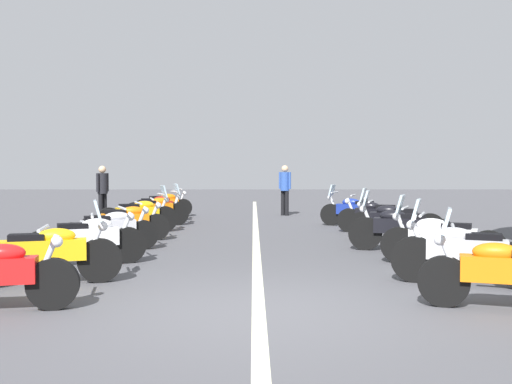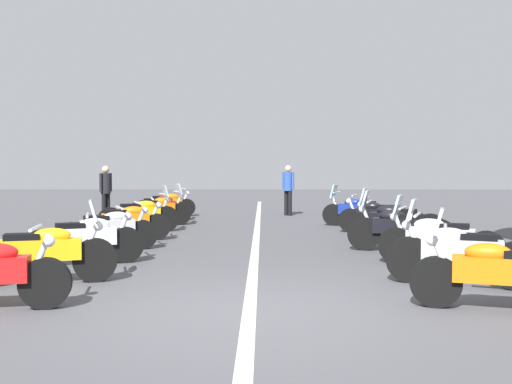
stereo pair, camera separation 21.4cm
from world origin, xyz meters
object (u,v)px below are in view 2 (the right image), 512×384
(motorcycle_left_row_5, at_px, (140,214))
(motorcycle_right_row_2, at_px, (438,239))
(motorcycle_left_row_2, at_px, (85,239))
(motorcycle_left_row_7, at_px, (160,207))
(motorcycle_right_row_3, at_px, (399,228))
(motorcycle_left_row_8, at_px, (167,204))
(motorcycle_right_row_0, at_px, (501,273))
(bystander_1, at_px, (106,188))
(motorcycle_left_row_6, at_px, (157,210))
(bystander_0, at_px, (288,186))
(motorcycle_left_row_4, at_px, (127,221))
(motorcycle_right_row_1, at_px, (460,253))
(motorcycle_left_row_1, at_px, (41,252))
(motorcycle_left_row_3, at_px, (109,229))
(motorcycle_right_row_4, at_px, (394,221))
(motorcycle_right_row_6, at_px, (358,210))
(motorcycle_right_row_5, at_px, (377,216))

(motorcycle_left_row_5, relative_size, motorcycle_right_row_2, 1.01)
(motorcycle_left_row_2, distance_m, motorcycle_left_row_7, 8.37)
(motorcycle_right_row_3, bearing_deg, motorcycle_left_row_8, -36.11)
(motorcycle_right_row_0, distance_m, bystander_1, 14.01)
(motorcycle_left_row_6, xyz_separation_m, motorcycle_left_row_7, (1.57, 0.21, -0.01))
(bystander_0, bearing_deg, motorcycle_left_row_4, 13.06)
(motorcycle_right_row_1, relative_size, motorcycle_right_row_3, 0.97)
(motorcycle_left_row_1, xyz_separation_m, motorcycle_left_row_8, (11.62, 0.16, -0.02))
(motorcycle_left_row_4, xyz_separation_m, motorcycle_left_row_5, (1.70, 0.06, 0.03))
(motorcycle_right_row_1, distance_m, bystander_1, 12.85)
(motorcycle_left_row_3, bearing_deg, motorcycle_right_row_4, -8.51)
(bystander_0, bearing_deg, motorcycle_left_row_3, 17.88)
(motorcycle_left_row_7, distance_m, motorcycle_right_row_6, 6.27)
(motorcycle_right_row_5, distance_m, bystander_1, 8.76)
(motorcycle_left_row_8, bearing_deg, motorcycle_right_row_0, -82.29)
(motorcycle_left_row_2, xyz_separation_m, motorcycle_right_row_3, (1.65, -5.81, 0.02))
(motorcycle_left_row_3, xyz_separation_m, motorcycle_left_row_8, (8.27, 0.21, 0.00))
(motorcycle_left_row_3, relative_size, motorcycle_right_row_5, 0.96)
(motorcycle_right_row_6, relative_size, bystander_0, 1.13)
(motorcycle_left_row_8, relative_size, motorcycle_right_row_4, 0.94)
(motorcycle_left_row_7, bearing_deg, motorcycle_left_row_8, 75.69)
(motorcycle_left_row_3, xyz_separation_m, motorcycle_right_row_4, (1.56, -6.13, 0.03))
(motorcycle_left_row_2, bearing_deg, motorcycle_left_row_8, 68.36)
(motorcycle_left_row_5, height_order, motorcycle_left_row_8, motorcycle_left_row_5)
(motorcycle_right_row_4, bearing_deg, motorcycle_left_row_5, 3.77)
(motorcycle_left_row_3, height_order, motorcycle_left_row_5, motorcycle_left_row_5)
(motorcycle_left_row_2, relative_size, bystander_1, 1.10)
(motorcycle_left_row_1, height_order, motorcycle_left_row_2, motorcycle_left_row_1)
(motorcycle_right_row_5, bearing_deg, motorcycle_left_row_2, 58.83)
(motorcycle_right_row_5, relative_size, bystander_0, 1.11)
(motorcycle_left_row_6, bearing_deg, motorcycle_right_row_3, -65.22)
(motorcycle_left_row_6, xyz_separation_m, motorcycle_left_row_8, (3.18, 0.26, -0.02))
(motorcycle_right_row_4, bearing_deg, motorcycle_right_row_3, 99.89)
(motorcycle_left_row_1, distance_m, motorcycle_left_row_6, 8.45)
(motorcycle_left_row_4, relative_size, motorcycle_right_row_3, 0.96)
(motorcycle_left_row_8, distance_m, bystander_0, 4.32)
(motorcycle_right_row_3, relative_size, motorcycle_right_row_6, 1.02)
(motorcycle_left_row_6, bearing_deg, motorcycle_left_row_5, -117.83)
(motorcycle_left_row_6, xyz_separation_m, motorcycle_right_row_6, (-0.15, -5.82, -0.01))
(motorcycle_left_row_4, relative_size, motorcycle_right_row_0, 0.97)
(motorcycle_left_row_3, xyz_separation_m, motorcycle_right_row_5, (3.27, -6.09, 0.01))
(motorcycle_left_row_8, relative_size, motorcycle_right_row_3, 0.95)
(motorcycle_right_row_2, bearing_deg, motorcycle_left_row_2, 23.29)
(motorcycle_left_row_6, height_order, motorcycle_right_row_5, motorcycle_left_row_6)
(motorcycle_left_row_2, relative_size, motorcycle_left_row_5, 0.98)
(motorcycle_right_row_1, bearing_deg, motorcycle_right_row_2, -76.08)
(motorcycle_left_row_2, distance_m, motorcycle_left_row_3, 1.71)
(motorcycle_right_row_3, distance_m, motorcycle_right_row_6, 5.00)
(motorcycle_left_row_3, bearing_deg, motorcycle_right_row_3, -23.31)
(motorcycle_right_row_1, distance_m, motorcycle_right_row_2, 1.69)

